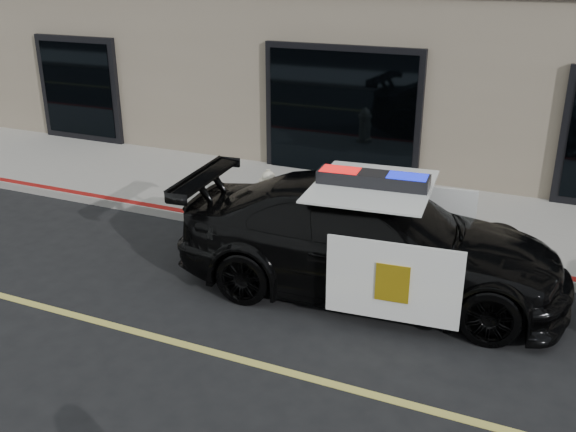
% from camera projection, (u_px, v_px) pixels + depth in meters
% --- Properties ---
extents(ground, '(120.00, 120.00, 0.00)m').
position_uv_depth(ground, '(221.00, 355.00, 7.78)').
color(ground, black).
rests_on(ground, ground).
extents(sidewalk_n, '(60.00, 3.50, 0.15)m').
position_uv_depth(sidewalk_n, '(358.00, 208.00, 12.20)').
color(sidewalk_n, gray).
rests_on(sidewalk_n, ground).
extents(police_car, '(3.23, 5.86, 1.78)m').
position_uv_depth(police_car, '(370.00, 239.00, 9.04)').
color(police_car, black).
rests_on(police_car, ground).
extents(fire_hydrant, '(0.39, 0.55, 0.87)m').
position_uv_depth(fire_hydrant, '(268.00, 194.00, 11.49)').
color(fire_hydrant, beige).
rests_on(fire_hydrant, sidewalk_n).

